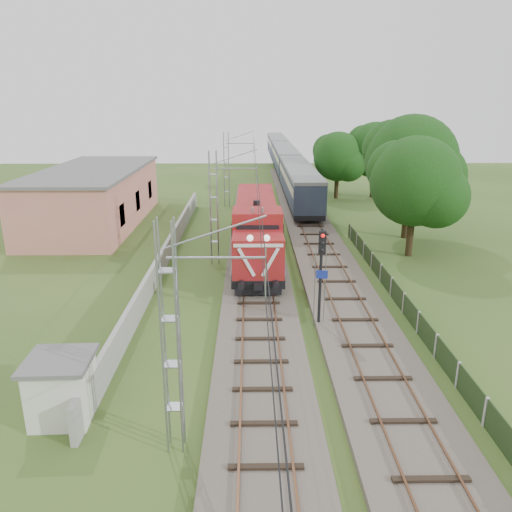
{
  "coord_description": "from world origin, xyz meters",
  "views": [
    {
      "loc": [
        -0.47,
        -22.3,
        11.38
      ],
      "look_at": [
        -0.11,
        6.67,
        2.2
      ],
      "focal_mm": 35.0,
      "sensor_mm": 36.0,
      "label": 1
    }
  ],
  "objects_px": {
    "coach_rake": "(285,158)",
    "signal_post": "(321,262)",
    "relay_hut": "(62,388)",
    "locomotive": "(256,226)"
  },
  "relations": [
    {
      "from": "coach_rake",
      "to": "signal_post",
      "type": "distance_m",
      "value": 55.03
    },
    {
      "from": "coach_rake",
      "to": "relay_hut",
      "type": "height_order",
      "value": "coach_rake"
    },
    {
      "from": "signal_post",
      "to": "relay_hut",
      "type": "distance_m",
      "value": 13.1
    },
    {
      "from": "coach_rake",
      "to": "signal_post",
      "type": "bearing_deg",
      "value": -92.0
    },
    {
      "from": "coach_rake",
      "to": "signal_post",
      "type": "height_order",
      "value": "signal_post"
    },
    {
      "from": "locomotive",
      "to": "coach_rake",
      "type": "height_order",
      "value": "locomotive"
    },
    {
      "from": "signal_post",
      "to": "relay_hut",
      "type": "relative_size",
      "value": 2.15
    },
    {
      "from": "coach_rake",
      "to": "relay_hut",
      "type": "xyz_separation_m",
      "value": [
        -12.4,
        -62.47,
        -1.31
      ]
    },
    {
      "from": "locomotive",
      "to": "signal_post",
      "type": "height_order",
      "value": "signal_post"
    },
    {
      "from": "relay_hut",
      "to": "signal_post",
      "type": "bearing_deg",
      "value": 35.51
    }
  ]
}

